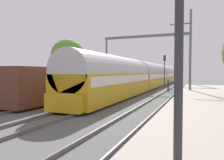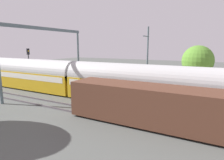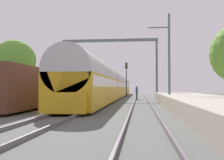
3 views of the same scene
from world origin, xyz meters
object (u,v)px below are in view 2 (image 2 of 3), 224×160
Objects in this scene: passenger_train at (27,74)px; catenary_gantry at (46,46)px; railway_signal_far at (29,62)px; person_crossing at (81,80)px; freight_car at (155,106)px.

catenary_gantry is (0.00, -3.96, 3.67)m from passenger_train.
railway_signal_far is 6.53m from catenary_gantry.
person_crossing is 8.68m from railway_signal_far.
catenary_gantry is (-1.92, -5.82, 2.27)m from railway_signal_far.
catenary_gantry is at bearing 74.48° from freight_car.
freight_car is at bearing -106.30° from railway_signal_far.
railway_signal_far is at bearing 73.70° from freight_car.
railway_signal_far is at bearing -176.81° from person_crossing.
passenger_train is at bearing -158.79° from person_crossing.
person_crossing is at bearing -60.54° from passenger_train.
catenary_gantry is at bearing -90.00° from passenger_train.
railway_signal_far is (-1.66, 8.19, 2.34)m from person_crossing.
passenger_train is 3.01m from railway_signal_far.
railway_signal_far reaches higher than freight_car.
passenger_train reaches higher than freight_car.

